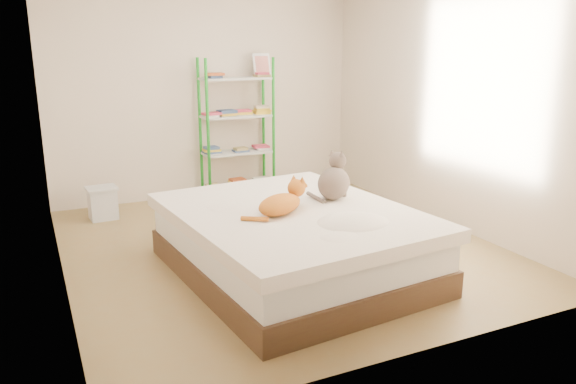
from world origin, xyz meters
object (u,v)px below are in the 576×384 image
shelf_unit (238,131)px  grey_cat (334,176)px  orange_cat (280,202)px  cardboard_box (298,206)px  bed (293,242)px  white_bin (103,203)px

shelf_unit → grey_cat: bearing=-90.1°
orange_cat → cardboard_box: size_ratio=0.91×
bed → shelf_unit: size_ratio=1.34×
white_bin → shelf_unit: bearing=9.9°
bed → grey_cat: size_ratio=5.73×
bed → orange_cat: (-0.15, -0.08, 0.38)m
orange_cat → cardboard_box: 1.57m
orange_cat → white_bin: (-1.08, 2.31, -0.48)m
orange_cat → shelf_unit: shelf_unit is taller
shelf_unit → white_bin: shelf_unit is taller
orange_cat → shelf_unit: (0.61, 2.60, 0.15)m
bed → orange_cat: orange_cat is taller
bed → shelf_unit: shelf_unit is taller
bed → white_bin: bearing=113.3°
bed → cardboard_box: size_ratio=4.17×
white_bin → cardboard_box: bearing=-29.0°
orange_cat → white_bin: orange_cat is taller
grey_cat → white_bin: (-1.68, 2.10, -0.58)m
orange_cat → shelf_unit: 2.68m
bed → grey_cat: (0.46, 0.13, 0.48)m
grey_cat → cardboard_box: 1.23m
orange_cat → grey_cat: 0.65m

